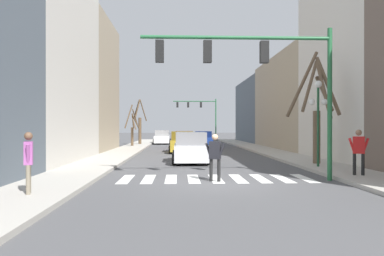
{
  "coord_description": "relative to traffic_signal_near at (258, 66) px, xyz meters",
  "views": [
    {
      "loc": [
        -1.51,
        -13.74,
        2.09
      ],
      "look_at": [
        0.12,
        30.57,
        1.96
      ],
      "focal_mm": 35.0,
      "sensor_mm": 36.0,
      "label": 1
    }
  ],
  "objects": [
    {
      "name": "ground_plane",
      "position": [
        -1.57,
        -0.57,
        -4.43
      ],
      "size": [
        240.0,
        240.0,
        0.0
      ],
      "primitive_type": "plane",
      "color": "#4C4C4F"
    },
    {
      "name": "sidewalk_left",
      "position": [
        -7.5,
        -0.57,
        -4.35
      ],
      "size": [
        2.62,
        90.0,
        0.15
      ],
      "color": "#ADA89E",
      "rests_on": "ground_plane"
    },
    {
      "name": "sidewalk_right",
      "position": [
        4.36,
        -0.57,
        -4.35
      ],
      "size": [
        2.62,
        90.0,
        0.15
      ],
      "color": "#ADA89E",
      "rests_on": "ground_plane"
    },
    {
      "name": "building_row_left",
      "position": [
        -11.81,
        7.31,
        1.52
      ],
      "size": [
        6.0,
        28.79,
        13.04
      ],
      "color": "#515B66",
      "rests_on": "ground_plane"
    },
    {
      "name": "building_row_right",
      "position": [
        8.67,
        15.79,
        0.8
      ],
      "size": [
        6.0,
        49.05,
        13.86
      ],
      "color": "#66564C",
      "rests_on": "ground_plane"
    },
    {
      "name": "crosswalk_stripes",
      "position": [
        -1.57,
        0.67,
        -4.42
      ],
      "size": [
        7.65,
        2.6,
        0.01
      ],
      "color": "white",
      "rests_on": "ground_plane"
    },
    {
      "name": "traffic_signal_near",
      "position": [
        0.0,
        0.0,
        0.0
      ],
      "size": [
        7.42,
        0.28,
        5.92
      ],
      "color": "#236038",
      "rests_on": "ground_plane"
    },
    {
      "name": "traffic_signal_far",
      "position": [
        0.35,
        44.06,
        0.39
      ],
      "size": [
        6.77,
        0.28,
        6.5
      ],
      "color": "#236038",
      "rests_on": "ground_plane"
    },
    {
      "name": "street_lamp_right_corner",
      "position": [
        3.77,
        3.74,
        -1.29
      ],
      "size": [
        0.95,
        0.36,
        4.21
      ],
      "color": "#1E4C2D",
      "rests_on": "sidewalk_right"
    },
    {
      "name": "car_parked_left_mid",
      "position": [
        -2.49,
        22.52,
        -3.64
      ],
      "size": [
        2.02,
        4.24,
        1.69
      ],
      "rotation": [
        0.0,
        0.0,
        -1.57
      ],
      "color": "red",
      "rests_on": "ground_plane"
    },
    {
      "name": "car_parked_left_far",
      "position": [
        -2.35,
        7.61,
        -3.6
      ],
      "size": [
        2.15,
        4.81,
        1.77
      ],
      "rotation": [
        0.0,
        0.0,
        -1.57
      ],
      "color": "silver",
      "rests_on": "ground_plane"
    },
    {
      "name": "car_parked_right_near",
      "position": [
        -2.76,
        16.31,
        -3.62
      ],
      "size": [
        2.13,
        4.84,
        1.73
      ],
      "rotation": [
        0.0,
        0.0,
        -1.57
      ],
      "color": "#A38423",
      "rests_on": "ground_plane"
    },
    {
      "name": "car_parked_left_near",
      "position": [
        -0.32,
        27.15,
        -3.67
      ],
      "size": [
        2.17,
        4.11,
        1.61
      ],
      "rotation": [
        0.0,
        0.0,
        1.57
      ],
      "color": "navy",
      "rests_on": "ground_plane"
    },
    {
      "name": "car_parked_right_far",
      "position": [
        -5.04,
        31.56,
        -3.64
      ],
      "size": [
        2.06,
        4.77,
        1.69
      ],
      "rotation": [
        0.0,
        0.0,
        1.57
      ],
      "color": "white",
      "rests_on": "ground_plane"
    },
    {
      "name": "pedestrian_waiting_at_curb",
      "position": [
        -7.42,
        -3.33,
        -3.22
      ],
      "size": [
        0.35,
        0.76,
        1.79
      ],
      "rotation": [
        0.0,
        0.0,
        5.03
      ],
      "color": "#7A705B",
      "rests_on": "sidewalk_left"
    },
    {
      "name": "pedestrian_crossing_street",
      "position": [
        -1.68,
        -0.07,
        -3.36
      ],
      "size": [
        0.76,
        0.37,
        1.81
      ],
      "rotation": [
        0.0,
        0.0,
        5.91
      ],
      "color": "black",
      "rests_on": "ground_plane"
    },
    {
      "name": "pedestrian_on_right_sidewalk",
      "position": [
        4.15,
        0.41,
        -3.19
      ],
      "size": [
        0.77,
        0.36,
        1.83
      ],
      "rotation": [
        0.0,
        0.0,
        5.96
      ],
      "color": "black",
      "rests_on": "sidewalk_right"
    },
    {
      "name": "street_tree_left_mid",
      "position": [
        -7.51,
        28.56,
        -2.02
      ],
      "size": [
        1.66,
        2.05,
        5.1
      ],
      "color": "brown",
      "rests_on": "sidewalk_left"
    },
    {
      "name": "street_tree_left_near",
      "position": [
        4.19,
        4.98,
        -1.45
      ],
      "size": [
        2.45,
        1.84,
        5.94
      ],
      "color": "brown",
      "rests_on": "sidewalk_right"
    },
    {
      "name": "street_tree_right_near",
      "position": [
        -7.8,
        24.41,
        -2.43
      ],
      "size": [
        1.42,
        2.27,
        4.25
      ],
      "color": "brown",
      "rests_on": "sidewalk_left"
    }
  ]
}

